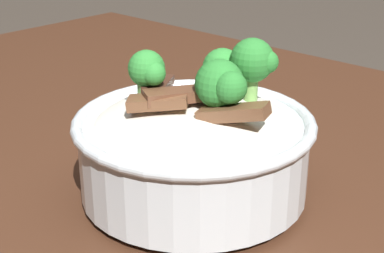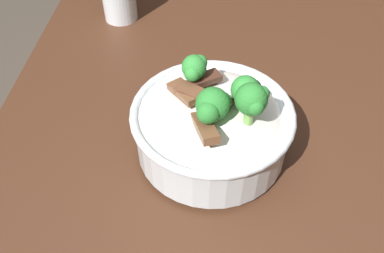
{
  "view_description": "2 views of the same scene",
  "coord_description": "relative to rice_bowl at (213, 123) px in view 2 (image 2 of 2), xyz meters",
  "views": [
    {
      "loc": [
        0.32,
        -0.47,
        1.07
      ],
      "look_at": [
        -0.04,
        -0.08,
        0.85
      ],
      "focal_mm": 55.36,
      "sensor_mm": 36.0,
      "label": 1
    },
    {
      "loc": [
        0.38,
        -0.09,
        1.26
      ],
      "look_at": [
        -0.05,
        -0.11,
        0.8
      ],
      "focal_mm": 38.48,
      "sensor_mm": 36.0,
      "label": 2
    }
  ],
  "objects": [
    {
      "name": "rice_bowl",
      "position": [
        0.0,
        0.0,
        0.0
      ],
      "size": [
        0.23,
        0.23,
        0.16
      ],
      "color": "silver",
      "rests_on": "dining_table"
    },
    {
      "name": "dining_table",
      "position": [
        0.03,
        0.08,
        -0.18
      ],
      "size": [
        1.56,
        0.89,
        0.77
      ],
      "color": "#472819",
      "rests_on": "ground"
    }
  ]
}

